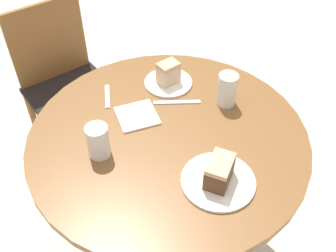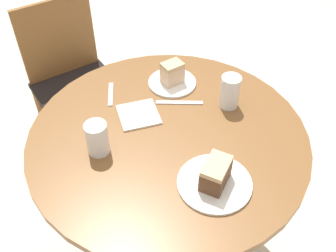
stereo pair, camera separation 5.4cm
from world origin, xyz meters
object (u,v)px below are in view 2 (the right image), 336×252
at_px(plate_far, 214,183).
at_px(cake_slice_near, 172,73).
at_px(plate_near, 172,83).
at_px(glass_water, 230,93).
at_px(cake_slice_far, 216,173).
at_px(glass_lemonade, 97,140).
at_px(chair, 74,82).

relative_size(plate_far, cake_slice_near, 2.65).
distance_m(plate_near, glass_water, 0.26).
relative_size(cake_slice_near, cake_slice_far, 0.69).
bearing_deg(cake_slice_far, plate_near, 72.18).
bearing_deg(plate_near, plate_far, -107.82).
relative_size(plate_near, glass_lemonade, 1.62).
relative_size(plate_far, glass_water, 1.81).
bearing_deg(cake_slice_far, chair, 93.78).
xyz_separation_m(cake_slice_near, glass_water, (0.11, -0.23, 0.01)).
height_order(plate_near, plate_far, same).
bearing_deg(plate_far, glass_water, 45.49).
distance_m(plate_near, glass_lemonade, 0.45).
relative_size(plate_near, cake_slice_near, 2.18).
height_order(chair, cake_slice_near, chair).
bearing_deg(plate_far, cake_slice_near, 72.18).
bearing_deg(glass_lemonade, glass_water, -4.94).
distance_m(cake_slice_far, glass_water, 0.39).
relative_size(plate_near, cake_slice_far, 1.50).
distance_m(plate_far, cake_slice_near, 0.54).
height_order(plate_far, glass_lemonade, glass_lemonade).
relative_size(cake_slice_far, glass_water, 0.99).
bearing_deg(glass_water, cake_slice_far, -134.51).
bearing_deg(glass_lemonade, chair, 77.39).
bearing_deg(plate_near, chair, 111.40).
xyz_separation_m(cake_slice_far, glass_water, (0.28, 0.28, 0.01)).
bearing_deg(cake_slice_near, glass_water, -63.70).
height_order(cake_slice_far, glass_water, glass_water).
bearing_deg(cake_slice_near, glass_lemonade, -156.18).
xyz_separation_m(chair, cake_slice_near, (0.24, -0.61, 0.34)).
bearing_deg(glass_water, plate_far, -134.51).
distance_m(cake_slice_far, glass_lemonade, 0.41).
xyz_separation_m(chair, glass_water, (0.35, -0.83, 0.35)).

